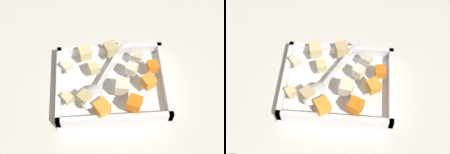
# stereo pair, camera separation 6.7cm
# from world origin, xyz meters

# --- Properties ---
(ground_plane) EXTENTS (4.00, 4.00, 0.00)m
(ground_plane) POSITION_xyz_m (0.00, 0.00, 0.00)
(ground_plane) COLOR beige
(baking_dish) EXTENTS (0.29, 0.22, 0.05)m
(baking_dish) POSITION_xyz_m (0.02, -0.01, 0.01)
(baking_dish) COLOR silver
(baking_dish) RESTS_ON ground_plane
(carrot_chunk_rim_edge) EXTENTS (0.03, 0.03, 0.03)m
(carrot_chunk_rim_edge) POSITION_xyz_m (-0.09, -0.04, 0.06)
(carrot_chunk_rim_edge) COLOR orange
(carrot_chunk_rim_edge) RESTS_ON baking_dish
(carrot_chunk_mid_right) EXTENTS (0.04, 0.04, 0.03)m
(carrot_chunk_mid_right) POSITION_xyz_m (-0.03, 0.07, 0.06)
(carrot_chunk_mid_right) COLOR orange
(carrot_chunk_mid_right) RESTS_ON baking_dish
(carrot_chunk_corner_ne) EXTENTS (0.04, 0.04, 0.03)m
(carrot_chunk_corner_ne) POSITION_xyz_m (-0.07, 0.01, 0.06)
(carrot_chunk_corner_ne) COLOR orange
(carrot_chunk_corner_ne) RESTS_ON baking_dish
(carrot_chunk_mid_left) EXTENTS (0.05, 0.05, 0.03)m
(carrot_chunk_mid_left) POSITION_xyz_m (0.05, 0.08, 0.06)
(carrot_chunk_mid_left) COLOR orange
(carrot_chunk_mid_left) RESTS_ON baking_dish
(potato_chunk_near_spoon) EXTENTS (0.04, 0.04, 0.03)m
(potato_chunk_near_spoon) POSITION_xyz_m (0.09, 0.05, 0.06)
(potato_chunk_near_spoon) COLOR tan
(potato_chunk_near_spoon) RESTS_ON baking_dish
(potato_chunk_far_left) EXTENTS (0.04, 0.04, 0.03)m
(potato_chunk_far_left) POSITION_xyz_m (-0.01, 0.02, 0.06)
(potato_chunk_far_left) COLOR beige
(potato_chunk_far_left) RESTS_ON baking_dish
(potato_chunk_near_right) EXTENTS (0.03, 0.03, 0.02)m
(potato_chunk_near_right) POSITION_xyz_m (0.06, -0.04, 0.06)
(potato_chunk_near_right) COLOR #E0CC89
(potato_chunk_near_right) RESTS_ON baking_dish
(potato_chunk_center) EXTENTS (0.04, 0.04, 0.03)m
(potato_chunk_center) POSITION_xyz_m (0.08, -0.09, 0.06)
(potato_chunk_center) COLOR #E0CC89
(potato_chunk_center) RESTS_ON baking_dish
(potato_chunk_heap_side) EXTENTS (0.04, 0.04, 0.03)m
(potato_chunk_heap_side) POSITION_xyz_m (0.01, -0.10, 0.06)
(potato_chunk_heap_side) COLOR tan
(potato_chunk_heap_side) RESTS_ON baking_dish
(potato_chunk_far_right) EXTENTS (0.03, 0.03, 0.02)m
(potato_chunk_far_right) POSITION_xyz_m (0.13, -0.05, 0.06)
(potato_chunk_far_right) COLOR beige
(potato_chunk_far_right) RESTS_ON baking_dish
(potato_chunk_corner_sw) EXTENTS (0.04, 0.04, 0.03)m
(potato_chunk_corner_sw) POSITION_xyz_m (-0.04, -0.03, 0.06)
(potato_chunk_corner_sw) COLOR beige
(potato_chunk_corner_sw) RESTS_ON baking_dish
(potato_chunk_under_handle) EXTENTS (0.03, 0.03, 0.02)m
(potato_chunk_under_handle) POSITION_xyz_m (0.13, 0.04, 0.06)
(potato_chunk_under_handle) COLOR #E0CC89
(potato_chunk_under_handle) RESTS_ON baking_dish
(potato_chunk_corner_nw) EXTENTS (0.03, 0.03, 0.02)m
(potato_chunk_corner_nw) POSITION_xyz_m (-0.06, -0.07, 0.06)
(potato_chunk_corner_nw) COLOR beige
(potato_chunk_corner_nw) RESTS_ON baking_dish
(serving_spoon) EXTENTS (0.14, 0.22, 0.02)m
(serving_spoon) POSITION_xyz_m (0.06, 0.03, 0.06)
(serving_spoon) COLOR silver
(serving_spoon) RESTS_ON baking_dish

